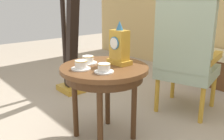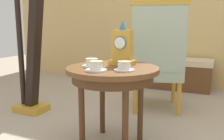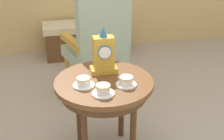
{
  "view_description": "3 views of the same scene",
  "coord_description": "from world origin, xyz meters",
  "px_view_note": "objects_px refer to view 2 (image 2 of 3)",
  "views": [
    {
      "loc": [
        1.4,
        -1.14,
        1.12
      ],
      "look_at": [
        -0.02,
        0.03,
        0.59
      ],
      "focal_mm": 40.65,
      "sensor_mm": 36.0,
      "label": 1
    },
    {
      "loc": [
        0.63,
        -1.6,
        0.91
      ],
      "look_at": [
        -0.08,
        0.0,
        0.59
      ],
      "focal_mm": 39.03,
      "sensor_mm": 36.0,
      "label": 2
    },
    {
      "loc": [
        -0.41,
        -1.79,
        1.56
      ],
      "look_at": [
        -0.02,
        0.02,
        0.67
      ],
      "focal_mm": 48.28,
      "sensor_mm": 36.0,
      "label": 3
    }
  ],
  "objects_px": {
    "teacup_right": "(96,66)",
    "mantel_clock": "(122,47)",
    "teacup_center": "(124,66)",
    "side_table": "(112,77)",
    "armchair": "(157,56)",
    "window_bench": "(174,73)",
    "teacup_left": "(92,63)",
    "harp": "(30,47)"
  },
  "relations": [
    {
      "from": "teacup_center",
      "to": "armchair",
      "type": "bearing_deg",
      "value": 90.6
    },
    {
      "from": "teacup_right",
      "to": "harp",
      "type": "xyz_separation_m",
      "value": [
        -1.03,
        0.51,
        0.06
      ]
    },
    {
      "from": "harp",
      "to": "window_bench",
      "type": "relative_size",
      "value": 1.63
    },
    {
      "from": "teacup_center",
      "to": "armchair",
      "type": "relative_size",
      "value": 0.12
    },
    {
      "from": "mantel_clock",
      "to": "window_bench",
      "type": "distance_m",
      "value": 1.9
    },
    {
      "from": "teacup_right",
      "to": "window_bench",
      "type": "bearing_deg",
      "value": 85.83
    },
    {
      "from": "armchair",
      "to": "harp",
      "type": "relative_size",
      "value": 0.66
    },
    {
      "from": "teacup_left",
      "to": "harp",
      "type": "bearing_deg",
      "value": 157.61
    },
    {
      "from": "side_table",
      "to": "window_bench",
      "type": "distance_m",
      "value": 1.98
    },
    {
      "from": "teacup_right",
      "to": "armchair",
      "type": "height_order",
      "value": "armchair"
    },
    {
      "from": "teacup_left",
      "to": "teacup_center",
      "type": "bearing_deg",
      "value": -10.54
    },
    {
      "from": "side_table",
      "to": "teacup_center",
      "type": "distance_m",
      "value": 0.19
    },
    {
      "from": "teacup_right",
      "to": "teacup_center",
      "type": "bearing_deg",
      "value": 25.78
    },
    {
      "from": "side_table",
      "to": "mantel_clock",
      "type": "height_order",
      "value": "mantel_clock"
    },
    {
      "from": "mantel_clock",
      "to": "harp",
      "type": "height_order",
      "value": "harp"
    },
    {
      "from": "armchair",
      "to": "teacup_right",
      "type": "bearing_deg",
      "value": -98.49
    },
    {
      "from": "harp",
      "to": "window_bench",
      "type": "distance_m",
      "value": 2.06
    },
    {
      "from": "teacup_left",
      "to": "window_bench",
      "type": "height_order",
      "value": "teacup_left"
    },
    {
      "from": "armchair",
      "to": "window_bench",
      "type": "xyz_separation_m",
      "value": [
        -0.0,
        1.07,
        -0.37
      ]
    },
    {
      "from": "teacup_left",
      "to": "window_bench",
      "type": "relative_size",
      "value": 0.14
    },
    {
      "from": "teacup_right",
      "to": "harp",
      "type": "distance_m",
      "value": 1.15
    },
    {
      "from": "teacup_right",
      "to": "harp",
      "type": "height_order",
      "value": "harp"
    },
    {
      "from": "mantel_clock",
      "to": "harp",
      "type": "bearing_deg",
      "value": 169.66
    },
    {
      "from": "teacup_center",
      "to": "side_table",
      "type": "bearing_deg",
      "value": 142.96
    },
    {
      "from": "side_table",
      "to": "window_bench",
      "type": "bearing_deg",
      "value": 86.58
    },
    {
      "from": "teacup_right",
      "to": "mantel_clock",
      "type": "distance_m",
      "value": 0.34
    },
    {
      "from": "teacup_right",
      "to": "mantel_clock",
      "type": "relative_size",
      "value": 0.43
    },
    {
      "from": "side_table",
      "to": "teacup_right",
      "type": "bearing_deg",
      "value": -102.19
    },
    {
      "from": "teacup_right",
      "to": "teacup_center",
      "type": "distance_m",
      "value": 0.19
    },
    {
      "from": "teacup_right",
      "to": "window_bench",
      "type": "distance_m",
      "value": 2.18
    },
    {
      "from": "harp",
      "to": "mantel_clock",
      "type": "bearing_deg",
      "value": -10.34
    },
    {
      "from": "side_table",
      "to": "teacup_center",
      "type": "xyz_separation_m",
      "value": [
        0.13,
        -0.1,
        0.11
      ]
    },
    {
      "from": "teacup_center",
      "to": "window_bench",
      "type": "xyz_separation_m",
      "value": [
        -0.01,
        2.05,
        -0.42
      ]
    },
    {
      "from": "window_bench",
      "to": "side_table",
      "type": "bearing_deg",
      "value": -93.42
    },
    {
      "from": "side_table",
      "to": "teacup_left",
      "type": "bearing_deg",
      "value": -161.88
    },
    {
      "from": "teacup_right",
      "to": "harp",
      "type": "bearing_deg",
      "value": 153.49
    },
    {
      "from": "teacup_center",
      "to": "mantel_clock",
      "type": "xyz_separation_m",
      "value": [
        -0.11,
        0.23,
        0.11
      ]
    },
    {
      "from": "teacup_center",
      "to": "teacup_right",
      "type": "bearing_deg",
      "value": -154.22
    },
    {
      "from": "window_bench",
      "to": "teacup_center",
      "type": "bearing_deg",
      "value": -89.62
    },
    {
      "from": "teacup_left",
      "to": "window_bench",
      "type": "bearing_deg",
      "value": 82.57
    },
    {
      "from": "side_table",
      "to": "teacup_right",
      "type": "relative_size",
      "value": 4.68
    },
    {
      "from": "mantel_clock",
      "to": "window_bench",
      "type": "xyz_separation_m",
      "value": [
        0.09,
        1.82,
        -0.52
      ]
    }
  ]
}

